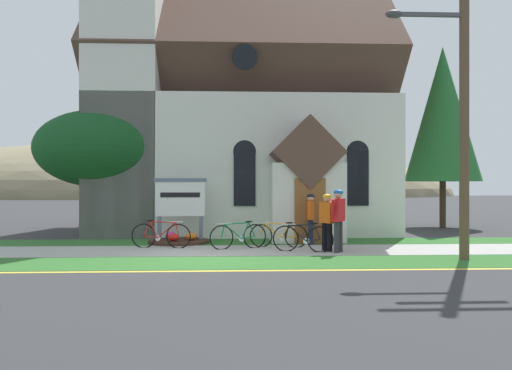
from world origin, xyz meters
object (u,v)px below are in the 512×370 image
bicycle_yellow (303,238)px  bicycle_silver (279,235)px  church_sign (180,200)px  cyclist_in_red_jersey (327,218)px  yard_deciduous_tree (100,149)px  cyclist_in_blue_jersey (338,215)px  roadside_conifer (443,114)px  bicycle_black (161,235)px  cyclist_in_orange_jersey (311,215)px  bicycle_green (239,236)px  utility_pole (460,72)px

bicycle_yellow → bicycle_silver: bicycle_yellow is taller
church_sign → cyclist_in_red_jersey: size_ratio=1.29×
yard_deciduous_tree → church_sign: bearing=-35.1°
cyclist_in_blue_jersey → bicycle_yellow: bearing=165.8°
roadside_conifer → church_sign: bearing=-155.3°
bicycle_black → yard_deciduous_tree: bearing=125.5°
bicycle_silver → bicycle_black: bearing=-179.1°
cyclist_in_red_jersey → roadside_conifer: bearing=49.6°
church_sign → bicycle_silver: 3.66m
bicycle_yellow → cyclist_in_orange_jersey: (0.47, 1.65, 0.54)m
bicycle_green → utility_pole: (5.57, -2.42, 4.37)m
bicycle_silver → roadside_conifer: size_ratio=0.22×
bicycle_black → cyclist_in_blue_jersey: bearing=-14.1°
utility_pole → cyclist_in_orange_jersey: bearing=134.9°
cyclist_in_orange_jersey → church_sign: bearing=165.8°
bicycle_black → roadside_conifer: bearing=30.5°
bicycle_yellow → cyclist_in_blue_jersey: bearing=-14.2°
church_sign → roadside_conifer: 12.61m
bicycle_silver → cyclist_in_red_jersey: size_ratio=1.06×
cyclist_in_red_jersey → roadside_conifer: size_ratio=0.20×
bicycle_yellow → roadside_conifer: 11.58m
cyclist_in_blue_jersey → bicycle_black: bearing=165.9°
cyclist_in_orange_jersey → bicycle_green: bearing=-158.6°
bicycle_yellow → bicycle_green: (-1.81, 0.76, -0.01)m
bicycle_yellow → bicycle_green: bicycle_yellow is taller
bicycle_silver → cyclist_in_orange_jersey: bearing=27.5°
church_sign → bicycle_green: church_sign is taller
bicycle_yellow → roadside_conifer: size_ratio=0.21×
bicycle_black → cyclist_in_red_jersey: (4.81, -0.99, 0.56)m
bicycle_yellow → cyclist_in_red_jersey: cyclist_in_red_jersey is taller
bicycle_black → cyclist_in_orange_jersey: cyclist_in_orange_jersey is taller
bicycle_silver → bicycle_black: 3.54m
bicycle_green → cyclist_in_orange_jersey: cyclist_in_orange_jersey is taller
bicycle_silver → yard_deciduous_tree: (-6.33, 3.86, 2.86)m
bicycle_black → utility_pole: size_ratio=0.21×
bicycle_black → cyclist_in_red_jersey: 4.95m
bicycle_green → bicycle_black: bearing=173.1°
cyclist_in_orange_jersey → utility_pole: bearing=-45.1°
bicycle_green → bicycle_black: (-2.32, 0.28, 0.01)m
cyclist_in_red_jersey → bicycle_green: bearing=164.1°
roadside_conifer → bicycle_black: bearing=-149.5°
bicycle_yellow → yard_deciduous_tree: yard_deciduous_tree is taller
roadside_conifer → bicycle_silver: bearing=-139.7°
bicycle_silver → bicycle_black: (-3.53, -0.06, 0.02)m
bicycle_green → cyclist_in_red_jersey: size_ratio=1.03×
bicycle_silver → yard_deciduous_tree: 7.94m
bicycle_green → cyclist_in_blue_jersey: (2.76, -1.00, 0.66)m
bicycle_silver → cyclist_in_red_jersey: bearing=-39.4°
bicycle_green → roadside_conifer: size_ratio=0.21×
cyclist_in_orange_jersey → cyclist_in_blue_jersey: bearing=-75.5°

